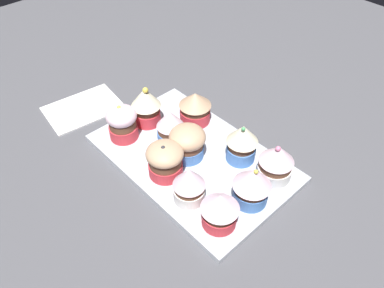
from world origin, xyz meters
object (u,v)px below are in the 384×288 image
cupcake_3 (253,184)px  cupcake_7 (220,209)px  cupcake_9 (165,159)px  cupcake_1 (242,142)px  cupcake_10 (122,122)px  cupcake_4 (187,142)px  cupcake_5 (171,126)px  cupcake_6 (146,105)px  cupcake_8 (189,184)px  napkin (83,108)px  cupcake_0 (276,162)px  cupcake_2 (195,107)px  baking_tray (192,158)px

cupcake_3 → cupcake_7: (0.36, 7.24, -0.27)cm
cupcake_9 → cupcake_1: bearing=-118.3°
cupcake_3 → cupcake_10: cupcake_3 is taller
cupcake_4 → cupcake_5: 5.31cm
cupcake_1 → cupcake_6: 20.65cm
cupcake_4 → cupcake_8: bearing=139.0°
cupcake_9 → napkin: bearing=0.9°
cupcake_0 → napkin: cupcake_0 is taller
cupcake_6 → napkin: bearing=24.9°
cupcake_4 → cupcake_6: cupcake_6 is taller
cupcake_3 → cupcake_7: 7.26cm
cupcake_0 → cupcake_4: (14.08, 7.48, -0.24)cm
cupcake_5 → cupcake_6: (7.28, 0.29, 0.80)cm
cupcake_10 → cupcake_1: bearing=-148.1°
cupcake_0 → cupcake_9: size_ratio=1.11×
cupcake_2 → napkin: 25.15cm
cupcake_2 → napkin: bearing=34.7°
cupcake_6 → cupcake_8: bearing=160.9°
baking_tray → napkin: bearing=13.8°
cupcake_1 → cupcake_8: 13.16cm
cupcake_9 → napkin: cupcake_9 is taller
cupcake_5 → cupcake_9: bearing=131.8°
cupcake_2 → cupcake_3: (-21.01, 7.11, 0.39)cm
cupcake_3 → cupcake_7: size_ratio=1.11×
cupcake_5 → cupcake_7: 20.81cm
cupcake_8 → cupcake_4: bearing=-41.0°
cupcake_6 → napkin: cupcake_6 is taller
cupcake_8 → cupcake_9: bearing=-6.5°
cupcake_0 → cupcake_7: cupcake_0 is taller
cupcake_2 → cupcake_6: cupcake_6 is taller
cupcake_0 → cupcake_10: (26.30, 12.99, -0.05)cm
cupcake_2 → cupcake_6: 9.78cm
baking_tray → cupcake_6: bearing=0.6°
cupcake_5 → cupcake_7: cupcake_5 is taller
cupcake_3 → cupcake_5: cupcake_3 is taller
cupcake_1 → cupcake_10: size_ratio=1.11×
cupcake_6 → cupcake_9: size_ratio=1.26×
baking_tray → cupcake_6: cupcake_6 is taller
cupcake_5 → cupcake_7: bearing=160.0°
cupcake_2 → cupcake_8: size_ratio=0.94×
cupcake_1 → napkin: (33.89, 12.74, -4.96)cm
cupcake_1 → cupcake_8: cupcake_1 is taller
cupcake_2 → cupcake_4: bearing=128.8°
napkin → cupcake_2: bearing=-145.3°
cupcake_3 → cupcake_8: bearing=46.4°
baking_tray → cupcake_8: 10.80cm
cupcake_4 → cupcake_9: (-0.52, 5.79, 0.04)cm
cupcake_1 → napkin: bearing=20.6°
cupcake_4 → cupcake_10: (12.22, 5.51, 0.20)cm
cupcake_1 → cupcake_5: bearing=25.3°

